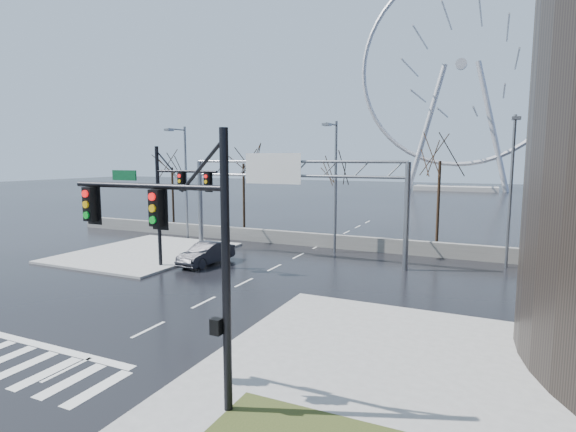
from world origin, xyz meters
The scene contains 17 objects.
ground centered at (0.00, 0.00, 0.00)m, with size 260.00×260.00×0.00m, color black.
sidewalk_right_ext centered at (10.00, 2.00, 0.07)m, with size 12.00×10.00×0.15m, color gray.
sidewalk_far centered at (-11.00, 12.00, 0.07)m, with size 10.00×12.00×0.15m, color gray.
barrier_wall centered at (0.00, 20.00, 0.55)m, with size 52.00×0.50×1.10m, color slate.
signal_mast_near centered at (5.14, -4.04, 4.87)m, with size 5.52×0.41×8.00m.
signal_mast_far centered at (-5.87, 8.96, 4.83)m, with size 4.72×0.41×8.00m.
sign_gantry centered at (-0.38, 14.96, 5.18)m, with size 16.36×0.40×7.60m.
streetlight_left centered at (-12.00, 18.16, 5.89)m, with size 0.50×2.55×10.00m.
streetlight_mid centered at (2.00, 18.16, 5.89)m, with size 0.50×2.55×10.00m.
streetlight_right centered at (14.00, 18.16, 5.89)m, with size 0.50×2.55×10.00m.
tree_far_left centered at (-18.00, 24.00, 5.57)m, with size 3.50×3.50×7.00m.
tree_left centered at (-9.00, 23.50, 5.98)m, with size 3.75×3.75×7.50m.
tree_center centered at (0.00, 24.50, 5.17)m, with size 3.25×3.25×6.50m.
tree_right centered at (9.00, 23.50, 6.22)m, with size 3.90×3.90×7.80m.
tree_far_right centered at (17.00, 24.00, 5.41)m, with size 3.40×3.40×6.80m.
ferris_wheel centered at (5.00, 95.00, 26.13)m, with size 45.00×6.00×50.91m.
car centered at (-4.69, 10.96, 0.75)m, with size 1.58×4.54×1.50m, color black.
Camera 1 is at (13.00, -14.10, 7.18)m, focal length 28.00 mm.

